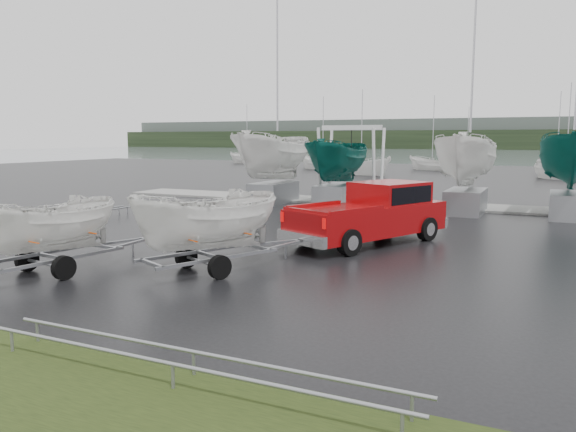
# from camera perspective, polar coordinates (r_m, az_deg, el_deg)

# --- Properties ---
(ground_plane) EXTENTS (120.00, 120.00, 0.00)m
(ground_plane) POSITION_cam_1_polar(r_m,az_deg,el_deg) (18.25, -3.30, -2.97)
(ground_plane) COLOR black
(ground_plane) RESTS_ON ground
(lake) EXTENTS (300.00, 300.00, 0.00)m
(lake) POSITION_cam_1_polar(r_m,az_deg,el_deg) (116.11, 21.11, 5.68)
(lake) COLOR slate
(lake) RESTS_ON ground
(dock) EXTENTS (30.00, 3.00, 0.12)m
(dock) POSITION_cam_1_polar(r_m,az_deg,el_deg) (30.18, 8.57, 1.37)
(dock) COLOR gray
(dock) RESTS_ON ground
(treeline) EXTENTS (300.00, 8.00, 6.00)m
(treeline) POSITION_cam_1_polar(r_m,az_deg,el_deg) (185.93, 22.79, 7.16)
(treeline) COLOR black
(treeline) RESTS_ON ground
(far_hill) EXTENTS (300.00, 6.00, 10.00)m
(far_hill) POSITION_cam_1_polar(r_m,az_deg,el_deg) (193.93, 22.93, 7.75)
(far_hill) COLOR #4C5651
(far_hill) RESTS_ON ground
(pickup_truck) EXTENTS (4.28, 6.26, 1.98)m
(pickup_truck) POSITION_cam_1_polar(r_m,az_deg,el_deg) (18.78, 8.82, 0.45)
(pickup_truck) COLOR maroon
(pickup_truck) RESTS_ON ground
(trailer_hitched) EXTENTS (2.55, 3.77, 4.81)m
(trailer_hitched) POSITION_cam_1_polar(r_m,az_deg,el_deg) (14.36, -8.22, 4.54)
(trailer_hitched) COLOR gray
(trailer_hitched) RESTS_ON ground
(trailer_parked) EXTENTS (1.86, 3.74, 4.40)m
(trailer_parked) POSITION_cam_1_polar(r_m,az_deg,el_deg) (15.28, -23.28, 3.36)
(trailer_parked) COLOR gray
(trailer_parked) RESTS_ON ground
(boat_hoist) EXTENTS (3.30, 2.18, 4.12)m
(boat_hoist) POSITION_cam_1_polar(r_m,az_deg,el_deg) (30.37, 6.44, 6.41)
(boat_hoist) COLOR silver
(boat_hoist) RESTS_ON ground
(keelboat_0) EXTENTS (2.65, 3.20, 10.83)m
(keelboat_0) POSITION_cam_1_polar(r_m,az_deg,el_deg) (29.95, -1.51, 9.41)
(keelboat_0) COLOR gray
(keelboat_0) RESTS_ON ground
(keelboat_1) EXTENTS (2.27, 3.20, 7.13)m
(keelboat_1) POSITION_cam_1_polar(r_m,az_deg,el_deg) (28.69, 5.15, 8.16)
(keelboat_1) COLOR gray
(keelboat_1) RESTS_ON ground
(keelboat_2) EXTENTS (2.53, 3.20, 10.71)m
(keelboat_2) POSITION_cam_1_polar(r_m,az_deg,el_deg) (26.98, 17.91, 8.78)
(keelboat_2) COLOR gray
(keelboat_2) RESTS_ON ground
(keelboat_3) EXTENTS (2.63, 3.20, 10.80)m
(keelboat_3) POSITION_cam_1_polar(r_m,az_deg,el_deg) (27.06, 27.16, 8.62)
(keelboat_3) COLOR gray
(keelboat_3) RESTS_ON ground
(mast_rack_0) EXTENTS (0.56, 6.50, 0.06)m
(mast_rack_0) POSITION_cam_1_polar(r_m,az_deg,el_deg) (24.47, -20.99, 0.13)
(mast_rack_0) COLOR gray
(mast_rack_0) RESTS_ON ground
(mast_rack_2) EXTENTS (7.00, 0.56, 0.06)m
(mast_rack_2) POSITION_cam_1_polar(r_m,az_deg,el_deg) (8.33, -10.58, -13.98)
(mast_rack_2) COLOR gray
(mast_rack_2) RESTS_ON ground
(moored_boat_0) EXTENTS (3.17, 3.13, 11.29)m
(moored_boat_0) POSITION_cam_1_polar(r_m,az_deg,el_deg) (62.87, 3.55, 4.76)
(moored_boat_0) COLOR silver
(moored_boat_0) RESTS_ON ground
(moored_boat_1) EXTENTS (3.23, 3.20, 11.13)m
(moored_boat_1) POSITION_cam_1_polar(r_m,az_deg,el_deg) (63.13, 14.41, 4.54)
(moored_boat_1) COLOR silver
(moored_boat_1) RESTS_ON ground
(moored_boat_2) EXTENTS (3.19, 3.17, 10.98)m
(moored_boat_2) POSITION_cam_1_polar(r_m,az_deg,el_deg) (52.84, 26.32, 3.36)
(moored_boat_2) COLOR silver
(moored_boat_2) RESTS_ON ground
(moored_boat_4) EXTENTS (2.91, 2.87, 11.17)m
(moored_boat_4) POSITION_cam_1_polar(r_m,az_deg,el_deg) (77.47, -4.15, 5.34)
(moored_boat_4) COLOR silver
(moored_boat_4) RESTS_ON ground
(moored_boat_5) EXTENTS (2.49, 2.43, 11.04)m
(moored_boat_5) POSITION_cam_1_polar(r_m,az_deg,el_deg) (87.26, 17.70, 5.28)
(moored_boat_5) COLOR silver
(moored_boat_5) RESTS_ON ground
(moored_boat_6) EXTENTS (3.51, 3.56, 11.68)m
(moored_boat_6) POSITION_cam_1_polar(r_m,az_deg,el_deg) (61.90, 25.57, 3.95)
(moored_boat_6) COLOR silver
(moored_boat_6) RESTS_ON ground
(moored_boat_7) EXTENTS (3.79, 3.76, 11.68)m
(moored_boat_7) POSITION_cam_1_polar(r_m,az_deg,el_deg) (54.29, 7.43, 4.21)
(moored_boat_7) COLOR silver
(moored_boat_7) RESTS_ON ground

